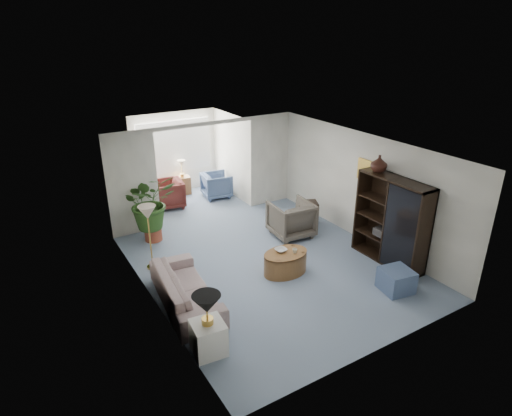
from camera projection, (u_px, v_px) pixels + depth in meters
floor at (271, 266)px, 9.05m from camera, size 6.00×6.00×0.00m
sunroom_floor at (192, 203)px, 12.28m from camera, size 2.60×2.60×0.00m
back_pier_left at (133, 184)px, 10.02m from camera, size 1.20×0.12×2.50m
back_pier_right at (270, 160)px, 11.84m from camera, size 1.20×0.12×2.50m
back_header at (205, 124)px, 10.46m from camera, size 2.60×0.12×0.10m
window_pane at (175, 146)px, 12.59m from camera, size 2.20×0.02×1.50m
window_blinds at (175, 147)px, 12.56m from camera, size 2.20×0.02×1.50m
framed_picture at (368, 171)px, 9.49m from camera, size 0.04×0.50×0.40m
sofa at (186, 289)px, 7.71m from camera, size 1.04×2.19×0.62m
end_table at (208, 338)px, 6.57m from camera, size 0.53×0.53×0.53m
table_lamp at (207, 304)px, 6.33m from camera, size 0.44×0.44×0.30m
floor_lamp at (147, 213)px, 8.50m from camera, size 0.36×0.36×0.28m
coffee_table at (285, 262)px, 8.73m from camera, size 1.00×1.00×0.45m
coffee_bowl at (281, 250)px, 8.69m from camera, size 0.25×0.25×0.06m
coffee_cup at (295, 251)px, 8.62m from camera, size 0.10×0.10×0.09m
wingback_chair at (291, 219)px, 10.21m from camera, size 0.99×1.02×0.86m
side_table_dark at (307, 213)px, 10.83m from camera, size 0.63×0.58×0.60m
entertainment_cabinet at (391, 221)px, 8.89m from camera, size 0.45×1.67×1.86m
cabinet_urn at (379, 164)px, 8.86m from camera, size 0.34×0.34×0.35m
ottoman at (396, 280)px, 8.14m from camera, size 0.63×0.63×0.43m
plant_pot at (153, 234)px, 10.09m from camera, size 0.40×0.40×0.32m
house_plant at (150, 202)px, 9.78m from camera, size 1.16×1.01×1.29m
sunroom_chair_blue at (217, 185)px, 12.58m from camera, size 0.89×0.87×0.72m
sunroom_chair_maroon at (168, 194)px, 11.85m from camera, size 0.95×0.93×0.77m
sunroom_table at (183, 185)px, 12.85m from camera, size 0.48×0.39×0.53m
shelf_clutter at (397, 218)px, 8.67m from camera, size 0.30×0.82×1.06m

